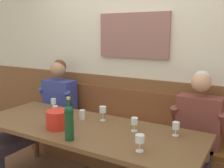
# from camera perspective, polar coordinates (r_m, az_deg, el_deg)

# --- Properties ---
(room_wall_back) EXTENTS (6.80, 0.12, 2.80)m
(room_wall_back) POSITION_cam_1_polar(r_m,az_deg,el_deg) (3.26, 3.99, 7.18)
(room_wall_back) COLOR beige
(room_wall_back) RESTS_ON ground
(wood_wainscot_panel) EXTENTS (6.80, 0.03, 1.08)m
(wood_wainscot_panel) POSITION_cam_1_polar(r_m,az_deg,el_deg) (3.38, 3.37, -7.63)
(wood_wainscot_panel) COLOR brown
(wood_wainscot_panel) RESTS_ON ground
(wall_bench) EXTENTS (2.58, 0.42, 0.94)m
(wall_bench) POSITION_cam_1_polar(r_m,az_deg,el_deg) (3.30, 1.63, -12.89)
(wall_bench) COLOR brown
(wall_bench) RESTS_ON ground
(dining_table) EXTENTS (2.28, 0.85, 0.73)m
(dining_table) POSITION_cam_1_polar(r_m,az_deg,el_deg) (2.61, -5.91, -10.71)
(dining_table) COLOR brown
(dining_table) RESTS_ON ground
(person_left_seat) EXTENTS (0.54, 1.31, 1.27)m
(person_left_seat) POSITION_cam_1_polar(r_m,az_deg,el_deg) (3.44, -15.12, -6.32)
(person_left_seat) COLOR #2E2E40
(person_left_seat) RESTS_ON ground
(person_center_left_seat) EXTENTS (0.54, 1.29, 1.26)m
(person_center_left_seat) POSITION_cam_1_polar(r_m,az_deg,el_deg) (2.53, 16.34, -13.21)
(person_center_left_seat) COLOR #2F3233
(person_center_left_seat) RESTS_ON ground
(ice_bucket) EXTENTS (0.22, 0.22, 0.17)m
(ice_bucket) POSITION_cam_1_polar(r_m,az_deg,el_deg) (2.56, -11.69, -7.51)
(ice_bucket) COLOR red
(ice_bucket) RESTS_ON dining_table
(wine_bottle_green_tall) EXTENTS (0.08, 0.08, 0.37)m
(wine_bottle_green_tall) POSITION_cam_1_polar(r_m,az_deg,el_deg) (2.24, -9.32, -8.07)
(wine_bottle_green_tall) COLOR #134123
(wine_bottle_green_tall) RESTS_ON dining_table
(wine_glass_by_bottle) EXTENTS (0.06, 0.06, 0.13)m
(wine_glass_by_bottle) POSITION_cam_1_polar(r_m,az_deg,el_deg) (3.17, -12.62, -3.84)
(wine_glass_by_bottle) COLOR silver
(wine_glass_by_bottle) RESTS_ON dining_table
(wine_glass_near_bucket) EXTENTS (0.07, 0.07, 0.13)m
(wine_glass_near_bucket) POSITION_cam_1_polar(r_m,az_deg,el_deg) (2.04, 6.07, -11.93)
(wine_glass_near_bucket) COLOR silver
(wine_glass_near_bucket) RESTS_ON dining_table
(wine_glass_left_end) EXTENTS (0.06, 0.06, 0.13)m
(wine_glass_left_end) POSITION_cam_1_polar(r_m,az_deg,el_deg) (2.43, 4.90, -8.22)
(wine_glass_left_end) COLOR silver
(wine_glass_left_end) RESTS_ON dining_table
(wine_glass_mid_right) EXTENTS (0.06, 0.06, 0.12)m
(wine_glass_mid_right) POSITION_cam_1_polar(r_m,az_deg,el_deg) (2.39, 13.73, -8.97)
(wine_glass_mid_right) COLOR silver
(wine_glass_mid_right) RESTS_ON dining_table
(wine_glass_right_end) EXTENTS (0.07, 0.07, 0.15)m
(wine_glass_right_end) POSITION_cam_1_polar(r_m,az_deg,el_deg) (2.71, -2.00, -5.75)
(wine_glass_right_end) COLOR silver
(wine_glass_right_end) RESTS_ON dining_table
(water_tumbler_center) EXTENTS (0.06, 0.06, 0.10)m
(water_tumbler_center) POSITION_cam_1_polar(r_m,az_deg,el_deg) (2.77, -6.48, -6.66)
(water_tumbler_center) COLOR silver
(water_tumbler_center) RESTS_ON dining_table
(water_tumbler_left) EXTENTS (0.06, 0.06, 0.08)m
(water_tumbler_left) POSITION_cam_1_polar(r_m,az_deg,el_deg) (3.05, -12.24, -5.37)
(water_tumbler_left) COLOR silver
(water_tumbler_left) RESTS_ON dining_table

